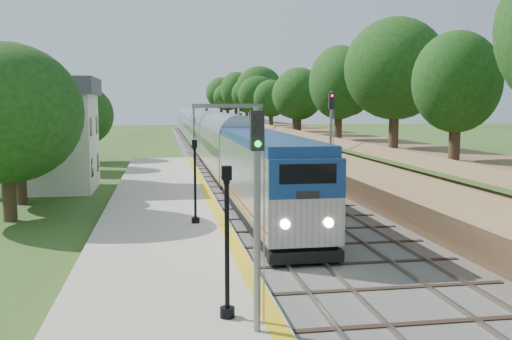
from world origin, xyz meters
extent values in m
cube|color=#4C4944|center=(2.00, 60.00, 0.06)|extent=(9.50, 170.00, 0.12)
cube|color=gray|center=(-0.72, 60.00, 0.20)|extent=(0.08, 170.00, 0.16)
cube|color=gray|center=(0.72, 60.00, 0.20)|extent=(0.08, 170.00, 0.16)
cube|color=gray|center=(3.28, 60.00, 0.20)|extent=(0.08, 170.00, 0.16)
cube|color=gray|center=(4.72, 60.00, 0.20)|extent=(0.08, 170.00, 0.16)
cube|color=#AFA28D|center=(-5.20, 16.00, 0.19)|extent=(6.40, 68.00, 0.38)
cube|color=gold|center=(-2.35, 16.00, 0.39)|extent=(0.55, 68.00, 0.01)
cube|color=brown|center=(11.50, 60.00, 1.50)|extent=(9.00, 170.00, 3.00)
cube|color=brown|center=(7.60, 60.00, 1.30)|extent=(4.47, 170.00, 4.54)
cylinder|color=#332316|center=(10.00, 60.00, 4.31)|extent=(0.60, 0.60, 2.62)
sphere|color=#17340E|center=(10.00, 60.00, 7.88)|extent=(5.70, 5.70, 5.70)
cylinder|color=#332316|center=(10.00, 110.00, 4.31)|extent=(0.60, 0.60, 2.62)
sphere|color=#17340E|center=(10.00, 110.00, 7.88)|extent=(5.70, 5.70, 5.70)
cube|color=beige|center=(-14.00, 30.00, 3.40)|extent=(8.00, 6.00, 6.80)
cube|color=#4A4C51|center=(-14.00, 30.00, 7.40)|extent=(8.60, 6.60, 1.20)
cube|color=black|center=(-9.99, 28.20, 1.80)|extent=(0.05, 1.10, 1.30)
cube|color=black|center=(-9.99, 31.80, 1.80)|extent=(0.05, 1.10, 1.30)
cube|color=black|center=(-9.99, 28.20, 4.60)|extent=(0.05, 1.10, 1.30)
cube|color=black|center=(-9.99, 31.80, 4.60)|extent=(0.05, 1.10, 1.30)
cylinder|color=slate|center=(-1.50, 55.00, 3.10)|extent=(0.24, 0.24, 6.20)
cylinder|color=slate|center=(6.50, 55.00, 3.10)|extent=(0.24, 0.24, 6.20)
cube|color=slate|center=(2.50, 55.00, 5.95)|extent=(8.40, 0.25, 0.50)
cube|color=black|center=(0.00, 54.85, 5.20)|extent=(0.30, 0.20, 0.90)
cube|color=black|center=(4.00, 54.85, 5.20)|extent=(0.30, 0.20, 0.90)
cylinder|color=#332316|center=(-12.00, 26.00, 1.22)|extent=(0.60, 0.60, 2.45)
sphere|color=#17340E|center=(-12.00, 26.00, 4.55)|extent=(5.32, 5.32, 5.32)
cylinder|color=#332316|center=(-12.00, 42.00, 1.22)|extent=(0.60, 0.60, 2.45)
sphere|color=#17340E|center=(-12.00, 42.00, 4.55)|extent=(5.32, 5.32, 5.32)
cube|color=black|center=(0.00, 16.55, 0.57)|extent=(2.68, 16.75, 0.58)
cube|color=#B7BAC1|center=(0.00, 16.55, 2.51)|extent=(2.91, 17.45, 3.30)
cube|color=navy|center=(0.00, 16.55, 4.37)|extent=(2.79, 16.75, 0.43)
cube|color=navy|center=(0.00, 7.80, 3.43)|extent=(2.88, 0.10, 1.45)
cube|color=black|center=(0.00, 7.76, 3.62)|extent=(2.13, 0.06, 0.73)
cube|color=#9D270F|center=(0.00, 16.55, 1.39)|extent=(2.93, 17.10, 0.10)
cube|color=#B7BAC1|center=(0.00, 35.57, 2.17)|extent=(2.91, 19.39, 3.78)
cube|color=#B7BAC1|center=(0.00, 55.56, 2.17)|extent=(2.91, 19.39, 3.78)
cube|color=#B7BAC1|center=(0.00, 75.54, 2.17)|extent=(2.91, 19.39, 3.78)
cube|color=#B7BAC1|center=(0.00, 95.53, 2.17)|extent=(2.91, 19.39, 3.78)
cube|color=#B7BAC1|center=(0.00, 115.51, 2.17)|extent=(2.91, 19.39, 3.78)
cylinder|color=black|center=(-3.54, 2.69, 0.52)|extent=(0.41, 0.41, 0.28)
cylinder|color=black|center=(-3.54, 2.69, 2.33)|extent=(0.13, 0.13, 3.63)
cube|color=black|center=(-3.54, 2.69, 4.33)|extent=(0.26, 0.26, 0.37)
cube|color=silver|center=(-3.54, 2.69, 4.33)|extent=(0.19, 0.19, 0.28)
cylinder|color=black|center=(-3.66, 15.28, 0.52)|extent=(0.40, 0.40, 0.27)
cylinder|color=black|center=(-3.66, 15.28, 2.29)|extent=(0.13, 0.13, 3.55)
cube|color=black|center=(-3.66, 15.28, 4.25)|extent=(0.28, 0.28, 0.36)
cube|color=silver|center=(-3.66, 15.28, 4.25)|extent=(0.20, 0.20, 0.27)
cylinder|color=slate|center=(-2.90, 1.62, 3.23)|extent=(0.18, 0.18, 5.70)
cube|color=black|center=(-2.90, 1.62, 5.49)|extent=(0.33, 0.22, 0.98)
cylinder|color=#0CE526|center=(-2.90, 1.50, 5.49)|extent=(0.16, 0.06, 0.16)
cylinder|color=slate|center=(6.20, 25.43, 3.57)|extent=(0.20, 0.20, 6.91)
cube|color=black|center=(6.20, 25.43, 6.36)|extent=(0.38, 0.25, 1.11)
cylinder|color=#FF0C0C|center=(6.20, 25.29, 6.36)|extent=(0.18, 0.07, 0.18)
camera|label=1|loc=(-5.20, -12.15, 6.13)|focal=40.00mm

